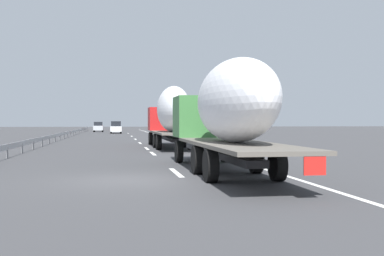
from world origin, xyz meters
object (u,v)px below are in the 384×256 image
at_px(truck_lead, 171,114).
at_px(truck_trailing, 226,110).
at_px(road_sign, 175,118).
at_px(car_silver_hatch, 98,127).
at_px(car_red_compact, 115,126).
at_px(car_white_van, 116,127).

distance_m(truck_lead, truck_trailing, 17.39).
bearing_deg(road_sign, car_silver_hatch, 16.13).
bearing_deg(road_sign, car_red_compact, 7.42).
bearing_deg(truck_trailing, car_silver_hatch, 5.38).
bearing_deg(car_white_van, car_silver_hatch, 14.29).
height_order(truck_trailing, car_silver_hatch, truck_trailing).
bearing_deg(truck_lead, car_red_compact, 2.89).
height_order(truck_lead, car_red_compact, truck_lead).
xyz_separation_m(truck_trailing, road_sign, (39.61, -3.10, 0.03)).
distance_m(car_red_compact, road_sign, 53.48).
xyz_separation_m(car_white_van, car_silver_hatch, (12.66, 3.22, -0.04)).
bearing_deg(car_white_van, road_sign, -162.84).
height_order(truck_trailing, car_red_compact, truck_trailing).
distance_m(truck_lead, car_red_compact, 75.34).
xyz_separation_m(car_red_compact, car_white_van, (-30.68, -0.00, -0.01)).
bearing_deg(truck_trailing, road_sign, -4.48).
relative_size(truck_lead, truck_trailing, 0.97).
distance_m(car_white_van, car_silver_hatch, 13.06).
distance_m(car_white_van, road_sign, 23.42).
bearing_deg(truck_lead, car_silver_hatch, 7.00).
relative_size(truck_trailing, car_silver_hatch, 3.25).
xyz_separation_m(truck_lead, car_red_compact, (75.23, 3.80, -1.50)).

